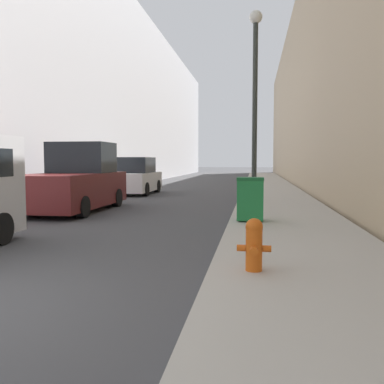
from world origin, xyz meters
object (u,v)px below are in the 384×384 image
object	(u,v)px
trash_bin	(250,199)
parked_sedan_near	(136,177)
fire_hydrant	(254,243)
lamppost	(255,93)
pickup_truck	(74,183)

from	to	relation	value
trash_bin	parked_sedan_near	xyz separation A→B (m)	(-5.72, 9.83, 0.10)
fire_hydrant	lamppost	xyz separation A→B (m)	(-0.03, 9.46, 3.48)
fire_hydrant	parked_sedan_near	size ratio (longest dim) A/B	0.18
fire_hydrant	trash_bin	xyz separation A→B (m)	(-0.11, 4.82, 0.18)
fire_hydrant	lamppost	size ratio (longest dim) A/B	0.11
fire_hydrant	lamppost	world-z (taller)	lamppost
fire_hydrant	parked_sedan_near	bearing A→B (deg)	111.68
pickup_truck	parked_sedan_near	distance (m)	7.09
fire_hydrant	pickup_truck	distance (m)	9.60
trash_bin	pickup_truck	bearing A→B (deg)	154.71
lamppost	parked_sedan_near	bearing A→B (deg)	138.18
trash_bin	lamppost	distance (m)	5.70
fire_hydrant	pickup_truck	bearing A→B (deg)	127.97
lamppost	pickup_truck	distance (m)	6.91
trash_bin	parked_sedan_near	bearing A→B (deg)	120.19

